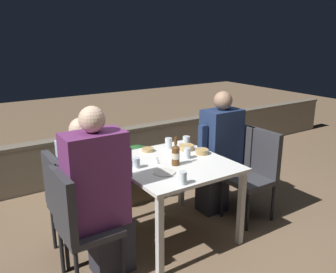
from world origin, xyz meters
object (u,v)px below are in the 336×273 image
chair_right_near (256,167)px  person_blue_shirt (89,185)px  chair_left_near (76,218)px  beer_bottle (176,154)px  chair_left_far (66,198)px  chair_right_far (232,158)px  person_purple_stripe (100,195)px  person_navy_jumper (219,152)px

chair_right_near → person_blue_shirt: bearing=167.2°
chair_left_near → beer_bottle: (0.94, 0.09, 0.29)m
chair_left_near → person_blue_shirt: 0.45m
chair_left_far → chair_right_far: size_ratio=1.00×
chair_right_far → chair_left_near: bearing=-169.6°
person_purple_stripe → beer_bottle: size_ratio=5.34×
person_blue_shirt → chair_right_near: size_ratio=1.31×
beer_bottle → person_purple_stripe: bearing=-173.0°
person_purple_stripe → person_navy_jumper: bearing=13.1°
chair_left_far → chair_right_near: size_ratio=1.00×
chair_right_near → beer_bottle: 0.98m
chair_left_far → person_navy_jumper: 1.62m
chair_right_far → beer_bottle: beer_bottle is taller
person_purple_stripe → chair_left_near: bearing=-180.0°
chair_left_near → beer_bottle: beer_bottle is taller
person_blue_shirt → chair_right_far: person_blue_shirt is taller
person_blue_shirt → person_purple_stripe: bearing=-97.6°
beer_bottle → chair_right_near: bearing=-5.2°
chair_left_near → chair_left_far: same height
beer_bottle → person_navy_jumper: bearing=19.1°
chair_left_near → chair_left_far: 0.38m
person_navy_jumper → chair_right_far: bearing=-0.0°
chair_right_near → chair_right_far: 0.33m
chair_right_far → beer_bottle: bearing=-164.8°
chair_left_near → person_blue_shirt: bearing=56.9°
chair_left_far → person_navy_jumper: size_ratio=0.71×
chair_left_near → beer_bottle: 0.99m
person_blue_shirt → chair_right_near: person_blue_shirt is taller
chair_right_far → chair_left_far: bearing=178.8°
person_navy_jumper → chair_left_near: bearing=-168.4°
chair_right_near → person_navy_jumper: 0.41m
chair_left_near → person_purple_stripe: 0.24m
person_purple_stripe → chair_left_far: size_ratio=1.49×
chair_left_near → chair_right_near: bearing=0.2°
chair_right_near → chair_left_near: bearing=-179.8°
person_blue_shirt → chair_right_near: bearing=-12.8°
chair_left_far → chair_right_near: bearing=-11.4°
person_purple_stripe → chair_left_far: person_purple_stripe is taller
chair_right_near → chair_right_far: (-0.02, 0.33, 0.00)m
chair_right_near → chair_right_far: bearing=93.5°
chair_left_far → person_blue_shirt: 0.21m
chair_right_far → person_navy_jumper: size_ratio=0.71×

